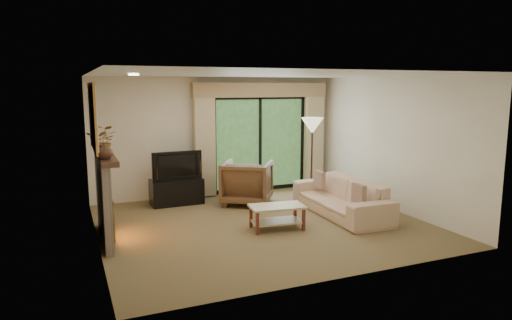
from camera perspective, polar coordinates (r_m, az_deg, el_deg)
name	(u,v)px	position (r m, az deg, el deg)	size (l,w,h in m)	color
floor	(263,224)	(8.13, 0.83, -7.99)	(5.50, 5.50, 0.00)	brown
ceiling	(263,74)	(7.77, 0.87, 10.66)	(5.50, 5.50, 0.00)	silver
wall_back	(218,137)	(10.16, -4.82, 2.94)	(5.00, 5.00, 0.00)	#F0E0C8
wall_front	(345,178)	(5.68, 11.04, -2.18)	(5.00, 5.00, 0.00)	#F0E0C8
wall_left	(94,161)	(7.21, -19.61, -0.14)	(5.00, 5.00, 0.00)	#F0E0C8
wall_right	(392,143)	(9.29, 16.60, 2.00)	(5.00, 5.00, 0.00)	#F0E0C8
fireplace	(103,198)	(7.53, -18.53, -4.48)	(0.24, 1.70, 1.37)	gray
mirror	(93,117)	(7.34, -19.70, 5.13)	(0.07, 1.45, 1.02)	#B9813D
sliding_door	(260,144)	(10.49, 0.48, 2.07)	(2.26, 0.10, 2.16)	black
curtain_left	(205,143)	(9.92, -6.45, 2.18)	(0.45, 0.18, 2.35)	#CAB98E
curtain_right	(313,137)	(10.99, 7.19, 2.85)	(0.45, 0.18, 2.35)	#CAB98E
cornice	(261,90)	(10.33, 0.69, 8.74)	(3.20, 0.24, 0.32)	tan
media_console	(177,192)	(9.53, -9.88, -3.91)	(1.05, 0.47, 0.53)	black
tv	(176,165)	(9.42, -9.98, -0.61)	(1.02, 0.13, 0.59)	black
armchair	(247,182)	(9.39, -1.12, -2.82)	(0.95, 0.98, 0.90)	brown
sofa	(341,197)	(8.77, 10.57, -4.58)	(2.31, 0.90, 0.67)	#D1AB8A
pillow_near	(359,194)	(8.15, 12.73, -4.13)	(0.09, 0.34, 0.34)	brown
pillow_far	(319,179)	(9.23, 7.94, -2.42)	(0.09, 0.34, 0.34)	brown
coffee_table	(277,217)	(7.80, 2.63, -7.17)	(0.92, 0.50, 0.41)	#C6B383
floor_lamp	(312,159)	(9.81, 6.97, 0.17)	(0.47, 0.47, 1.75)	beige
vase	(105,151)	(6.88, -18.38, 1.11)	(0.23, 0.23, 0.24)	#4D3021
branches	(103,141)	(7.09, -18.57, 2.28)	(0.43, 0.37, 0.47)	#985E27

